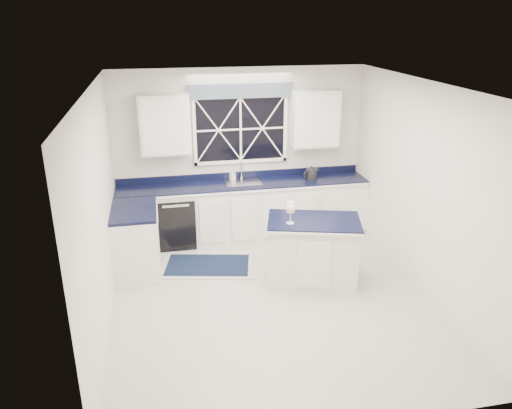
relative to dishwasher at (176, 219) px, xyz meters
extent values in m
plane|color=#A8A8A3|center=(1.10, -1.95, -0.41)|extent=(4.50, 4.50, 0.00)
cube|color=silver|center=(1.10, 0.30, 0.94)|extent=(4.00, 0.10, 2.70)
cube|color=silver|center=(1.10, 0.00, 0.04)|extent=(3.98, 0.60, 0.90)
cube|color=silver|center=(-0.60, -0.80, 0.04)|extent=(0.60, 1.00, 0.90)
cube|color=black|center=(1.10, 0.00, 0.51)|extent=(3.98, 0.64, 0.04)
cube|color=black|center=(0.00, 0.00, 0.00)|extent=(0.60, 0.58, 0.82)
cube|color=black|center=(1.10, 0.27, 1.34)|extent=(1.40, 0.02, 1.00)
cube|color=slate|center=(1.10, 0.21, 1.94)|extent=(1.65, 0.04, 0.22)
cube|color=silver|center=(-0.07, 0.13, 1.49)|extent=(0.75, 0.34, 0.90)
cube|color=silver|center=(2.28, 0.13, 1.49)|extent=(0.75, 0.34, 0.90)
cylinder|color=#B0B0B3|center=(1.10, 0.22, 0.55)|extent=(0.05, 0.05, 0.04)
cylinder|color=#B0B0B3|center=(1.10, 0.22, 0.69)|extent=(0.02, 0.02, 0.28)
cylinder|color=#B0B0B3|center=(1.10, 0.13, 0.82)|extent=(0.02, 0.18, 0.02)
cube|color=silver|center=(1.76, -1.60, 0.02)|extent=(1.30, 0.96, 0.87)
cube|color=black|center=(1.76, -1.60, 0.48)|extent=(1.37, 1.03, 0.04)
cube|color=#AAABA6|center=(0.39, -0.90, -0.40)|extent=(1.48, 1.08, 0.01)
cube|color=black|center=(0.39, -0.90, -0.39)|extent=(1.31, 0.90, 0.01)
cylinder|color=#292A2C|center=(2.22, 0.01, 0.61)|extent=(0.24, 0.24, 0.15)
cone|color=#292A2C|center=(2.22, 0.01, 0.72)|extent=(0.20, 0.20, 0.07)
torus|color=#292A2C|center=(2.13, -0.03, 0.62)|extent=(0.12, 0.07, 0.13)
cylinder|color=#292A2C|center=(2.32, 0.05, 0.63)|extent=(0.08, 0.05, 0.10)
cylinder|color=white|center=(1.42, -1.64, 0.50)|extent=(0.10, 0.10, 0.01)
cylinder|color=white|center=(1.42, -1.64, 0.58)|extent=(0.02, 0.02, 0.16)
ellipsoid|color=white|center=(1.42, -1.64, 0.72)|extent=(0.13, 0.13, 0.16)
cylinder|color=#E9D87B|center=(1.42, -1.64, 0.69)|extent=(0.10, 0.10, 0.07)
imported|color=silver|center=(0.95, 0.20, 0.62)|extent=(0.10, 0.10, 0.17)
camera|label=1|loc=(-0.20, -7.39, 3.05)|focal=35.00mm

